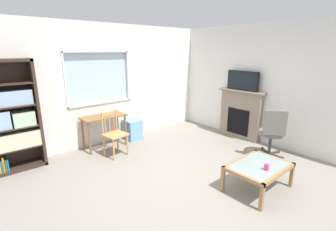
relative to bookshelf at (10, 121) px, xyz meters
name	(u,v)px	position (x,y,z in m)	size (l,w,h in m)	color
ground	(186,181)	(2.02, -2.30, -0.92)	(6.14, 6.09, 0.02)	gray
wall_back_with_window	(110,85)	(2.05, 0.24, 0.40)	(5.14, 0.15, 2.66)	white
wall_right	(272,86)	(4.65, -2.30, 0.42)	(0.12, 5.29, 2.66)	white
bookshelf	(10,121)	(0.00, 0.00, 0.00)	(0.90, 0.38, 1.96)	#38281E
desk_under_window	(104,121)	(1.68, -0.11, -0.31)	(0.94, 0.45, 0.72)	brown
wooden_chair	(114,134)	(1.63, -0.62, -0.44)	(0.47, 0.46, 0.90)	tan
plastic_drawer_unit	(132,129)	(2.42, -0.06, -0.67)	(0.35, 0.40, 0.47)	#72ADDB
fireplace	(240,114)	(4.50, -1.67, -0.32)	(0.26, 1.15, 1.17)	gray
tv	(243,81)	(4.48, -1.67, 0.49)	(0.06, 0.81, 0.45)	black
office_chair	(272,131)	(3.97, -2.74, -0.35)	(0.62, 0.57, 1.00)	slate
coffee_table	(259,168)	(2.71, -3.19, -0.56)	(0.97, 0.68, 0.41)	#8C9E99
sippy_cup	(267,167)	(2.64, -3.34, -0.46)	(0.07, 0.07, 0.09)	#DB3D84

